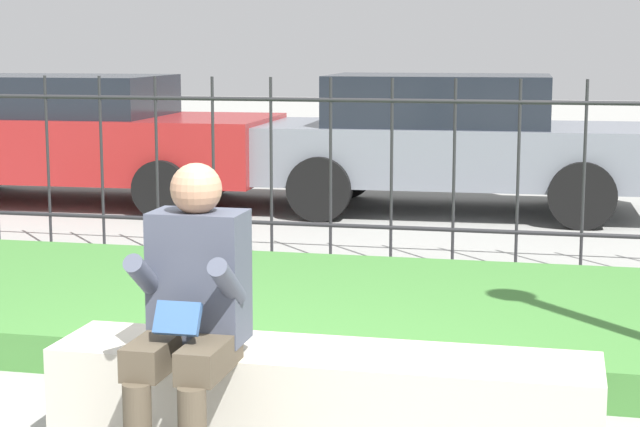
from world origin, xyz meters
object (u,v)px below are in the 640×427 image
object	(u,v)px
car_parked_center	(450,140)
car_parked_left	(61,135)
stone_bench	(322,406)
person_seated_reader	(191,306)

from	to	relation	value
car_parked_center	car_parked_left	world-z (taller)	car_parked_center
car_parked_center	car_parked_left	distance (m)	4.20
car_parked_center	car_parked_left	bearing A→B (deg)	-179.02
car_parked_left	car_parked_center	bearing A→B (deg)	1.29
stone_bench	car_parked_left	xyz separation A→B (m)	(-4.37, 6.46, 0.54)
stone_bench	person_seated_reader	size ratio (longest dim) A/B	1.86
stone_bench	car_parked_center	xyz separation A→B (m)	(-0.18, 6.68, 0.55)
stone_bench	car_parked_left	world-z (taller)	car_parked_left
car_parked_center	car_parked_left	size ratio (longest dim) A/B	0.89
person_seated_reader	car_parked_center	distance (m)	6.97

